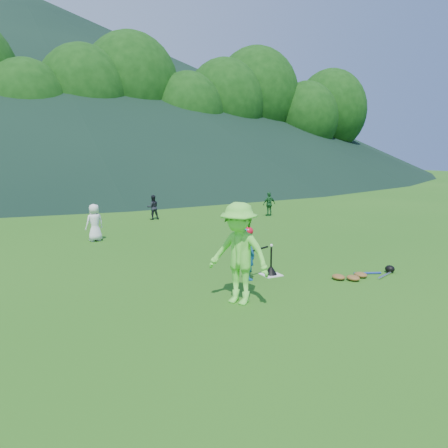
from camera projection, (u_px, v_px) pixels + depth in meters
name	position (u px, v px, depth m)	size (l,w,h in m)	color
ground	(271.00, 275.00, 10.63)	(120.00, 120.00, 0.00)	#256216
home_plate	(271.00, 275.00, 10.63)	(0.45, 0.45, 0.02)	silver
baseball	(271.00, 245.00, 10.51)	(0.08, 0.08, 0.08)	white
batter_child	(248.00, 254.00, 10.19)	(0.45, 0.30, 1.23)	navy
adult_coach	(239.00, 253.00, 8.51)	(1.30, 0.75, 2.01)	#6DF046
fielder_a	(95.00, 223.00, 14.65)	(0.61, 0.40, 1.26)	white
fielder_b	(153.00, 207.00, 19.43)	(0.53, 0.41, 1.09)	black
fielder_c	(269.00, 204.00, 20.51)	(0.66, 0.27, 1.12)	#1B5A26
batting_tee	(271.00, 270.00, 10.61)	(0.30, 0.30, 0.68)	black
batter_gear	(249.00, 233.00, 10.12)	(0.72, 0.26, 0.60)	red
equipment_pile	(361.00, 275.00, 10.42)	(1.80, 0.66, 0.19)	olive
outfield_fence	(79.00, 181.00, 35.09)	(70.07, 0.08, 1.33)	gray
tree_line	(66.00, 93.00, 39.09)	(70.04, 11.40, 14.82)	#382314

